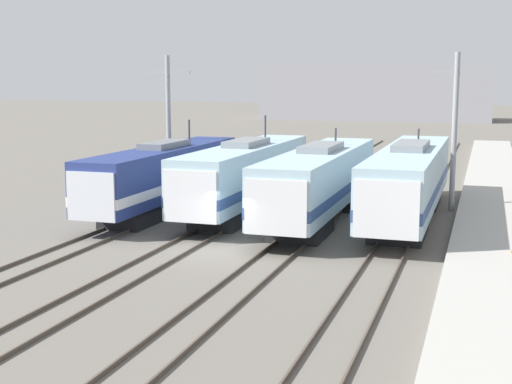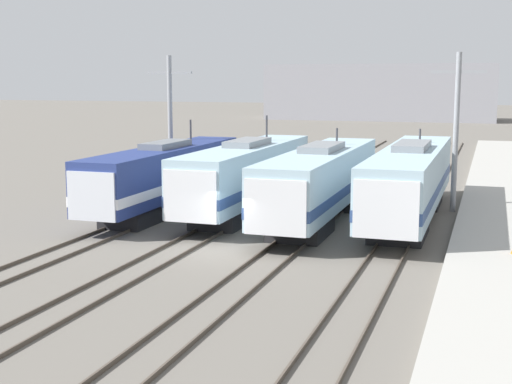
# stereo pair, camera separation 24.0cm
# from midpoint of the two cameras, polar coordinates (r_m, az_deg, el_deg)

# --- Properties ---
(ground_plane) EXTENTS (400.00, 400.00, 0.00)m
(ground_plane) POSITION_cam_midpoint_polar(r_m,az_deg,el_deg) (31.75, -2.07, -4.80)
(ground_plane) COLOR #666059
(rail_pair_far_left) EXTENTS (1.51, 120.00, 0.15)m
(rail_pair_far_left) POSITION_cam_midpoint_polar(r_m,az_deg,el_deg) (34.67, -12.77, -3.71)
(rail_pair_far_left) COLOR #4C4238
(rail_pair_far_left) RESTS_ON ground_plane
(rail_pair_center_left) EXTENTS (1.51, 120.00, 0.15)m
(rail_pair_center_left) POSITION_cam_midpoint_polar(r_m,az_deg,el_deg) (32.58, -5.85, -4.35)
(rail_pair_center_left) COLOR #4C4238
(rail_pair_center_left) RESTS_ON ground_plane
(rail_pair_center_right) EXTENTS (1.51, 120.00, 0.15)m
(rail_pair_center_right) POSITION_cam_midpoint_polar(r_m,az_deg,el_deg) (31.03, 1.90, -4.98)
(rail_pair_center_right) COLOR #4C4238
(rail_pair_center_right) RESTS_ON ground_plane
(rail_pair_far_right) EXTENTS (1.51, 120.00, 0.15)m
(rail_pair_far_right) POSITION_cam_midpoint_polar(r_m,az_deg,el_deg) (30.10, 10.31, -5.57)
(rail_pair_far_right) COLOR #4C4238
(rail_pair_far_right) RESTS_ON ground_plane
(locomotive_far_left) EXTENTS (2.78, 16.37, 5.12)m
(locomotive_far_left) POSITION_cam_midpoint_polar(r_m,az_deg,el_deg) (40.98, -7.33, 1.24)
(locomotive_far_left) COLOR black
(locomotive_far_left) RESTS_ON ground_plane
(locomotive_center_left) EXTENTS (2.94, 16.49, 5.40)m
(locomotive_center_left) POSITION_cam_midpoint_polar(r_m,az_deg,el_deg) (40.32, -0.74, 1.28)
(locomotive_center_left) COLOR #232326
(locomotive_center_left) RESTS_ON ground_plane
(locomotive_center_right) EXTENTS (3.05, 17.35, 4.77)m
(locomotive_center_right) POSITION_cam_midpoint_polar(r_m,az_deg,el_deg) (38.04, 5.25, 0.75)
(locomotive_center_right) COLOR #232326
(locomotive_center_right) RESTS_ON ground_plane
(locomotive_far_right) EXTENTS (3.03, 19.00, 4.70)m
(locomotive_far_right) POSITION_cam_midpoint_polar(r_m,az_deg,el_deg) (38.98, 12.39, 0.83)
(locomotive_far_right) COLOR #232326
(locomotive_far_right) RESTS_ON ground_plane
(catenary_tower_left) EXTENTS (3.10, 0.31, 9.10)m
(catenary_tower_left) POSITION_cam_midpoint_polar(r_m,az_deg,el_deg) (46.67, -6.73, 5.57)
(catenary_tower_left) COLOR gray
(catenary_tower_left) RESTS_ON ground_plane
(catenary_tower_right) EXTENTS (3.10, 0.31, 9.10)m
(catenary_tower_right) POSITION_cam_midpoint_polar(r_m,az_deg,el_deg) (42.32, 15.87, 4.95)
(catenary_tower_right) COLOR gray
(catenary_tower_right) RESTS_ON ground_plane
(platform) EXTENTS (4.00, 120.00, 0.42)m
(platform) POSITION_cam_midpoint_polar(r_m,az_deg,el_deg) (29.81, 18.92, -5.79)
(platform) COLOR #A8A59E
(platform) RESTS_ON ground_plane
(depot_building) EXTENTS (42.59, 13.26, 10.45)m
(depot_building) POSITION_cam_midpoint_polar(r_m,az_deg,el_deg) (139.24, 9.97, 7.87)
(depot_building) COLOR gray
(depot_building) RESTS_ON ground_plane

